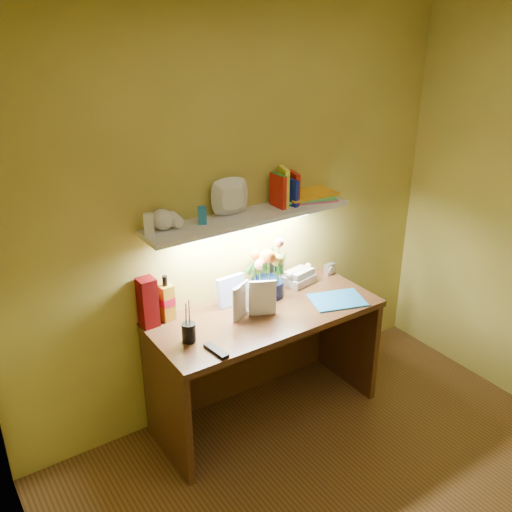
{
  "coord_description": "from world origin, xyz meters",
  "views": [
    {
      "loc": [
        -1.69,
        -1.24,
        2.44
      ],
      "look_at": [
        0.03,
        1.35,
        1.05
      ],
      "focal_mm": 40.0,
      "sensor_mm": 36.0,
      "label": 1
    }
  ],
  "objects": [
    {
      "name": "whisky_bottle",
      "position": [
        -0.53,
        1.45,
        0.89
      ],
      "size": [
        0.09,
        0.09,
        0.28
      ],
      "primitive_type": null,
      "rotation": [
        0.0,
        0.0,
        0.16
      ],
      "color": "#A17316",
      "rests_on": "desk"
    },
    {
      "name": "desk_book_a",
      "position": [
        -0.23,
        1.19,
        0.86
      ],
      "size": [
        0.15,
        0.08,
        0.21
      ],
      "primitive_type": "imported",
      "rotation": [
        0.0,
        0.0,
        0.42
      ],
      "color": "silver",
      "rests_on": "desk"
    },
    {
      "name": "art_card",
      "position": [
        -0.12,
        1.4,
        0.84
      ],
      "size": [
        0.18,
        0.04,
        0.18
      ],
      "primitive_type": null,
      "rotation": [
        0.0,
        0.0,
        0.04
      ],
      "color": "white",
      "rests_on": "desk"
    },
    {
      "name": "flower_bouquet",
      "position": [
        0.13,
        1.38,
        0.93
      ],
      "size": [
        0.23,
        0.23,
        0.36
      ],
      "primitive_type": null,
      "rotation": [
        0.0,
        0.0,
        0.02
      ],
      "color": "#08133C",
      "rests_on": "desk"
    },
    {
      "name": "desk",
      "position": [
        0.0,
        1.2,
        0.38
      ],
      "size": [
        1.4,
        0.6,
        0.75
      ],
      "primitive_type": "cube",
      "color": "#3C1D10",
      "rests_on": "ground"
    },
    {
      "name": "desk_clock",
      "position": [
        0.65,
        1.39,
        0.79
      ],
      "size": [
        0.08,
        0.05,
        0.08
      ],
      "primitive_type": "cube",
      "rotation": [
        0.0,
        0.0,
        0.12
      ],
      "color": "silver",
      "rests_on": "desk"
    },
    {
      "name": "desk_book_b",
      "position": [
        -0.11,
        1.22,
        0.86
      ],
      "size": [
        0.15,
        0.09,
        0.22
      ],
      "primitive_type": "imported",
      "rotation": [
        0.0,
        0.0,
        -0.49
      ],
      "color": "white",
      "rests_on": "desk"
    },
    {
      "name": "tv_remote",
      "position": [
        -0.46,
        0.99,
        0.76
      ],
      "size": [
        0.07,
        0.17,
        0.02
      ],
      "primitive_type": "cube",
      "rotation": [
        0.0,
        0.0,
        0.12
      ],
      "color": "black",
      "rests_on": "desk"
    },
    {
      "name": "telephone",
      "position": [
        0.39,
        1.39,
        0.81
      ],
      "size": [
        0.21,
        0.18,
        0.11
      ],
      "primitive_type": null,
      "rotation": [
        0.0,
        0.0,
        0.19
      ],
      "color": "beige",
      "rests_on": "desk"
    },
    {
      "name": "whisky_box",
      "position": [
        -0.64,
        1.44,
        0.9
      ],
      "size": [
        0.1,
        0.1,
        0.3
      ],
      "primitive_type": "cube",
      "rotation": [
        0.0,
        0.0,
        0.04
      ],
      "color": "#630709",
      "rests_on": "desk"
    },
    {
      "name": "wall_shelf",
      "position": [
        0.03,
        1.38,
        1.34
      ],
      "size": [
        1.3,
        0.33,
        0.26
      ],
      "color": "white",
      "rests_on": "ground"
    },
    {
      "name": "pen_cup",
      "position": [
        -0.53,
        1.17,
        0.84
      ],
      "size": [
        0.08,
        0.08,
        0.19
      ],
      "primitive_type": "cylinder",
      "rotation": [
        0.0,
        0.0,
        -0.01
      ],
      "color": "black",
      "rests_on": "desk"
    },
    {
      "name": "blue_folder",
      "position": [
        0.45,
        1.07,
        0.75
      ],
      "size": [
        0.38,
        0.33,
        0.01
      ],
      "primitive_type": "cube",
      "rotation": [
        0.0,
        0.0,
        -0.31
      ],
      "color": "#2279BB",
      "rests_on": "desk"
    }
  ]
}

